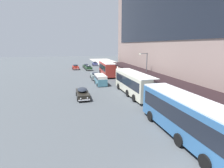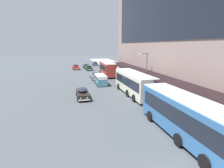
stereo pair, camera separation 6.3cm
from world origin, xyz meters
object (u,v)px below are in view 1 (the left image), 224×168
(transit_bus_kerbside_front, at_px, (134,82))
(street_lamp, at_px, (145,69))
(sedan_lead_near, at_px, (75,67))
(sedan_far_back, at_px, (95,64))
(sedan_second_mid, at_px, (88,68))
(sedan_lead_mid, at_px, (82,93))
(vw_van, at_px, (100,79))
(transit_bus_kerbside_rear, at_px, (188,116))
(sedan_oncoming_front, at_px, (95,76))
(transit_bus_kerbside_far, at_px, (107,68))
(sedan_trailing_near, at_px, (86,66))

(transit_bus_kerbside_front, relative_size, street_lamp, 1.80)
(sedan_lead_near, relative_size, sedan_far_back, 1.10)
(sedan_lead_near, bearing_deg, sedan_second_mid, -36.76)
(sedan_lead_mid, relative_size, sedan_far_back, 1.08)
(vw_van, xyz_separation_m, street_lamp, (6.12, -6.77, 2.67))
(vw_van, distance_m, street_lamp, 9.51)
(sedan_far_back, bearing_deg, transit_bus_kerbside_front, -90.13)
(transit_bus_kerbside_rear, distance_m, street_lamp, 14.92)
(sedan_oncoming_front, relative_size, street_lamp, 0.81)
(sedan_second_mid, xyz_separation_m, street_lamp, (6.05, -27.70, 2.99))
(sedan_lead_mid, height_order, vw_van, vw_van)
(transit_bus_kerbside_far, height_order, vw_van, transit_bus_kerbside_far)
(transit_bus_kerbside_front, distance_m, transit_bus_kerbside_rear, 13.36)
(sedan_lead_near, height_order, sedan_far_back, sedan_lead_near)
(sedan_second_mid, distance_m, sedan_far_back, 12.33)
(transit_bus_kerbside_far, distance_m, sedan_second_mid, 11.64)
(street_lamp, bearing_deg, vw_van, 132.11)
(street_lamp, bearing_deg, sedan_second_mid, 102.32)
(sedan_trailing_near, height_order, sedan_oncoming_front, sedan_oncoming_front)
(sedan_lead_mid, bearing_deg, transit_bus_kerbside_far, 66.97)
(street_lamp, bearing_deg, transit_bus_kerbside_front, -153.71)
(transit_bus_kerbside_rear, bearing_deg, sedan_far_back, 89.34)
(sedan_lead_near, bearing_deg, sedan_oncoming_front, -78.57)
(street_lamp, bearing_deg, sedan_lead_near, 107.85)
(transit_bus_kerbside_far, relative_size, sedan_lead_mid, 2.20)
(sedan_oncoming_front, height_order, street_lamp, street_lamp)
(transit_bus_kerbside_rear, xyz_separation_m, vw_van, (-3.22, 21.30, -0.86))
(transit_bus_kerbside_front, height_order, sedan_trailing_near, transit_bus_kerbside_front)
(sedan_lead_near, bearing_deg, sedan_lead_mid, -90.65)
(transit_bus_kerbside_rear, bearing_deg, sedan_second_mid, 94.27)
(sedan_far_back, height_order, vw_van, vw_van)
(transit_bus_kerbside_far, xyz_separation_m, vw_van, (-3.48, -9.87, -0.84))
(street_lamp, bearing_deg, sedan_lead_mid, -173.60)
(sedan_lead_near, bearing_deg, sedan_trailing_near, 35.29)
(transit_bus_kerbside_front, xyz_separation_m, vw_van, (-3.74, 7.94, -0.84))
(transit_bus_kerbside_rear, height_order, vw_van, transit_bus_kerbside_rear)
(sedan_trailing_near, relative_size, sedan_oncoming_front, 0.88)
(sedan_oncoming_front, distance_m, sedan_far_back, 26.80)
(sedan_lead_mid, bearing_deg, sedan_lead_near, 89.35)
(sedan_lead_near, relative_size, vw_van, 1.03)
(sedan_second_mid, relative_size, street_lamp, 0.76)
(sedan_lead_mid, height_order, street_lamp, street_lamp)
(sedan_lead_mid, xyz_separation_m, street_lamp, (10.19, 1.14, 3.03))
(sedan_trailing_near, bearing_deg, street_lamp, -79.32)
(sedan_trailing_near, bearing_deg, sedan_second_mid, -88.00)
(transit_bus_kerbside_rear, relative_size, sedan_lead_mid, 2.44)
(transit_bus_kerbside_front, xyz_separation_m, sedan_oncoming_front, (-3.90, 14.12, -1.17))
(transit_bus_kerbside_rear, distance_m, sedan_lead_mid, 15.29)
(transit_bus_kerbside_far, height_order, sedan_second_mid, transit_bus_kerbside_far)
(transit_bus_kerbside_rear, distance_m, sedan_oncoming_front, 27.70)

